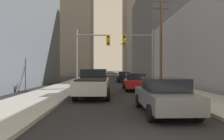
% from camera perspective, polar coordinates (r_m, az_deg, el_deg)
% --- Properties ---
extents(sidewalk_left, '(3.49, 160.00, 0.15)m').
position_cam_1_polar(sidewalk_left, '(54.21, -6.01, -1.66)').
color(sidewalk_left, '#9E9E99').
rests_on(sidewalk_left, ground).
extents(sidewalk_right, '(3.49, 160.00, 0.15)m').
position_cam_1_polar(sidewalk_right, '(54.37, 4.70, -1.65)').
color(sidewalk_right, '#9E9E99').
rests_on(sidewalk_right, ground).
extents(pickup_truck_silver, '(2.20, 5.46, 1.90)m').
position_cam_1_polar(pickup_truck_silver, '(13.57, -5.43, -3.81)').
color(pickup_truck_silver, '#B7BABF').
rests_on(pickup_truck_silver, ground).
extents(sedan_grey, '(1.95, 4.22, 1.52)m').
position_cam_1_polar(sedan_grey, '(8.70, 14.88, -7.17)').
color(sedan_grey, slate).
rests_on(sedan_grey, ground).
extents(sedan_red, '(1.96, 4.27, 1.52)m').
position_cam_1_polar(sedan_red, '(17.63, 6.66, -3.39)').
color(sedan_red, maroon).
rests_on(sedan_red, ground).
extents(sedan_black, '(1.95, 4.21, 1.52)m').
position_cam_1_polar(sedan_black, '(28.63, 3.53, -1.99)').
color(sedan_black, black).
rests_on(sedan_black, ground).
extents(traffic_signal_near_left, '(3.51, 0.44, 6.00)m').
position_cam_1_polar(traffic_signal_near_left, '(20.31, -6.08, 6.29)').
color(traffic_signal_near_left, gray).
rests_on(traffic_signal_near_left, ground).
extents(traffic_signal_near_right, '(3.23, 0.44, 6.00)m').
position_cam_1_polar(traffic_signal_near_right, '(20.53, 8.08, 6.19)').
color(traffic_signal_near_right, gray).
rests_on(traffic_signal_near_right, ground).
extents(utility_pole_right, '(2.20, 0.28, 10.29)m').
position_cam_1_polar(utility_pole_right, '(23.53, 14.08, 8.88)').
color(utility_pole_right, brown).
rests_on(utility_pole_right, ground).
extents(street_lamp_right, '(2.02, 0.32, 7.50)m').
position_cam_1_polar(street_lamp_right, '(41.64, 4.77, 3.85)').
color(street_lamp_right, gray).
rests_on(street_lamp_right, ground).
extents(building_left_far_tower, '(14.51, 23.06, 67.24)m').
position_cam_1_polar(building_left_far_tower, '(97.07, -10.36, 19.34)').
color(building_left_far_tower, gray).
rests_on(building_left_far_tower, ground).
extents(building_right_mid_block, '(19.83, 29.66, 22.60)m').
position_cam_1_polar(building_right_mid_block, '(56.15, 18.13, 9.90)').
color(building_right_mid_block, '#4C515B').
rests_on(building_right_mid_block, ground).
extents(building_right_far_highrise, '(14.40, 24.92, 53.85)m').
position_cam_1_polar(building_right_far_highrise, '(100.66, 7.83, 14.66)').
color(building_right_far_highrise, gray).
rests_on(building_right_far_highrise, ground).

